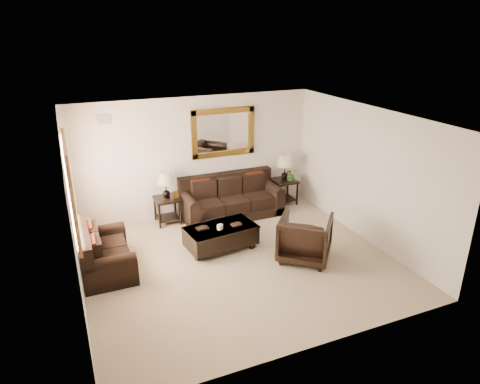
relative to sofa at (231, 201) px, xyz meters
name	(u,v)px	position (x,y,z in m)	size (l,w,h in m)	color
room	(239,194)	(-0.66, -2.05, 1.01)	(5.51, 5.01, 2.71)	gray
window	(71,188)	(-3.35, -1.15, 1.21)	(0.07, 1.96, 1.66)	white
mirror	(223,133)	(0.00, 0.41, 1.51)	(1.50, 0.06, 1.10)	#543310
air_vent	(104,120)	(-2.56, 0.43, 2.01)	(0.25, 0.02, 0.18)	#999999
sofa	(231,201)	(0.00, 0.00, 0.00)	(2.27, 0.98, 0.93)	black
loveseat	(103,255)	(-3.00, -1.39, -0.03)	(0.88, 1.48, 0.83)	black
end_table_left	(166,190)	(-1.45, 0.14, 0.44)	(0.54, 0.54, 1.19)	black
end_table_right	(285,172)	(1.46, 0.13, 0.46)	(0.56, 0.56, 1.23)	black
coffee_table	(221,235)	(-0.78, -1.43, -0.05)	(1.45, 0.90, 0.58)	black
armchair	(305,236)	(0.53, -2.41, 0.14)	(0.92, 0.86, 0.94)	black
potted_plant	(291,176)	(1.58, 0.03, 0.39)	(0.28, 0.31, 0.24)	#2A5B1F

